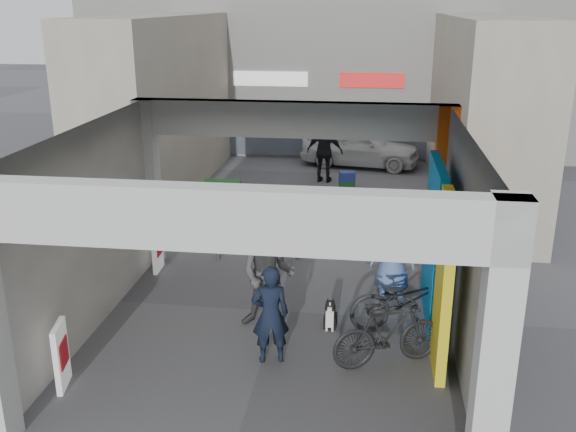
# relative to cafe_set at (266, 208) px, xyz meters

# --- Properties ---
(ground) EXTENTS (90.00, 90.00, 0.00)m
(ground) POSITION_rel_cafe_set_xyz_m (1.07, -5.16, -0.28)
(ground) COLOR #525257
(ground) RESTS_ON ground
(arcade_canopy) EXTENTS (6.40, 6.45, 6.40)m
(arcade_canopy) POSITION_rel_cafe_set_xyz_m (1.61, -5.98, 2.02)
(arcade_canopy) COLOR beige
(arcade_canopy) RESTS_ON ground
(far_building) EXTENTS (18.00, 4.08, 8.00)m
(far_building) POSITION_rel_cafe_set_xyz_m (1.07, 8.83, 3.71)
(far_building) COLOR silver
(far_building) RESTS_ON ground
(plaza_bldg_left) EXTENTS (2.00, 9.00, 5.00)m
(plaza_bldg_left) POSITION_rel_cafe_set_xyz_m (-3.43, 2.34, 2.22)
(plaza_bldg_left) COLOR #A8A08B
(plaza_bldg_left) RESTS_ON ground
(plaza_bldg_right) EXTENTS (2.00, 9.00, 5.00)m
(plaza_bldg_right) POSITION_rel_cafe_set_xyz_m (5.57, 2.34, 2.22)
(plaza_bldg_right) COLOR #A8A08B
(plaza_bldg_right) RESTS_ON ground
(bollard_left) EXTENTS (0.09, 0.09, 0.93)m
(bollard_left) POSITION_rel_cafe_set_xyz_m (-0.57, -2.90, 0.18)
(bollard_left) COLOR gray
(bollard_left) RESTS_ON ground
(bollard_center) EXTENTS (0.09, 0.09, 0.96)m
(bollard_center) POSITION_rel_cafe_set_xyz_m (1.13, -2.63, 0.20)
(bollard_center) COLOR gray
(bollard_center) RESTS_ON ground
(bollard_right) EXTENTS (0.09, 0.09, 0.84)m
(bollard_right) POSITION_rel_cafe_set_xyz_m (2.68, -2.66, 0.14)
(bollard_right) COLOR gray
(bollard_right) RESTS_ON ground
(advert_board_near) EXTENTS (0.20, 0.55, 1.00)m
(advert_board_near) POSITION_rel_cafe_set_xyz_m (-1.68, -7.93, 0.23)
(advert_board_near) COLOR silver
(advert_board_near) RESTS_ON ground
(advert_board_far) EXTENTS (0.12, 0.55, 1.00)m
(advert_board_far) POSITION_rel_cafe_set_xyz_m (-1.68, -3.61, 0.23)
(advert_board_far) COLOR silver
(advert_board_far) RESTS_ON ground
(cafe_set) EXTENTS (1.31, 1.06, 0.79)m
(cafe_set) POSITION_rel_cafe_set_xyz_m (0.00, 0.00, 0.00)
(cafe_set) COLOR #A7A6AB
(cafe_set) RESTS_ON ground
(produce_stand) EXTENTS (1.19, 0.65, 0.79)m
(produce_stand) POSITION_rel_cafe_set_xyz_m (-1.29, 0.50, 0.03)
(produce_stand) COLOR black
(produce_stand) RESTS_ON ground
(crate_stack) EXTENTS (0.51, 0.43, 0.56)m
(crate_stack) POSITION_rel_cafe_set_xyz_m (1.96, 2.94, -0.00)
(crate_stack) COLOR #185719
(crate_stack) RESTS_ON ground
(border_collie) EXTENTS (0.21, 0.42, 0.58)m
(border_collie) POSITION_rel_cafe_set_xyz_m (2.06, -5.67, -0.05)
(border_collie) COLOR black
(border_collie) RESTS_ON ground
(man_with_dog) EXTENTS (0.66, 0.52, 1.59)m
(man_with_dog) POSITION_rel_cafe_set_xyz_m (1.21, -6.84, 0.52)
(man_with_dog) COLOR black
(man_with_dog) RESTS_ON ground
(man_back_turned) EXTENTS (1.00, 0.80, 1.95)m
(man_back_turned) POSITION_rel_cafe_set_xyz_m (0.99, -5.72, 0.69)
(man_back_turned) COLOR #434346
(man_back_turned) RESTS_ON ground
(man_elderly) EXTENTS (0.87, 0.59, 1.73)m
(man_elderly) POSITION_rel_cafe_set_xyz_m (3.13, -4.06, 0.58)
(man_elderly) COLOR #627DBE
(man_elderly) RESTS_ON ground
(man_crates) EXTENTS (1.20, 0.66, 1.93)m
(man_crates) POSITION_rel_cafe_set_xyz_m (1.23, 3.77, 0.69)
(man_crates) COLOR black
(man_crates) RESTS_ON ground
(bicycle_front) EXTENTS (2.16, 1.26, 1.08)m
(bicycle_front) POSITION_rel_cafe_set_xyz_m (3.37, -5.48, 0.26)
(bicycle_front) COLOR black
(bicycle_front) RESTS_ON ground
(bicycle_rear) EXTENTS (1.85, 1.17, 1.08)m
(bicycle_rear) POSITION_rel_cafe_set_xyz_m (3.01, -6.72, 0.26)
(bicycle_rear) COLOR black
(bicycle_rear) RESTS_ON ground
(white_van) EXTENTS (4.16, 2.22, 1.35)m
(white_van) POSITION_rel_cafe_set_xyz_m (2.27, 5.96, 0.39)
(white_van) COLOR silver
(white_van) RESTS_ON ground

